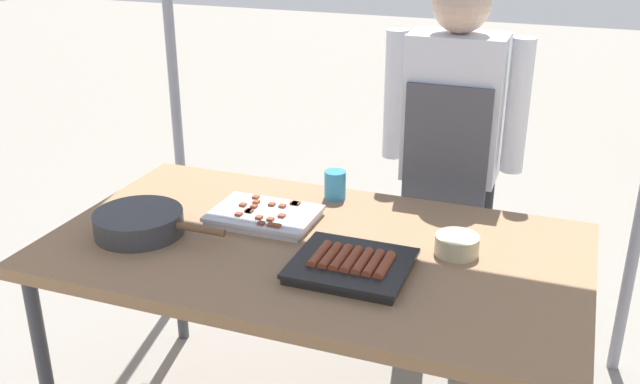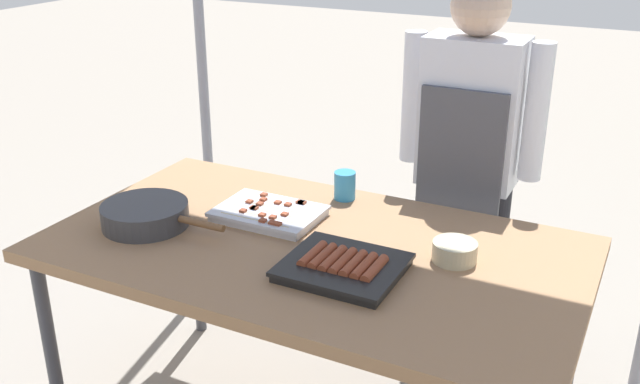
{
  "view_description": "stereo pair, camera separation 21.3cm",
  "coord_description": "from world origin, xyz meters",
  "px_view_note": "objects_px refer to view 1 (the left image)",
  "views": [
    {
      "loc": [
        0.69,
        -1.8,
        1.72
      ],
      "look_at": [
        0.0,
        0.05,
        0.9
      ],
      "focal_mm": 40.22,
      "sensor_mm": 36.0,
      "label": 1
    },
    {
      "loc": [
        0.89,
        -1.71,
        1.72
      ],
      "look_at": [
        0.0,
        0.05,
        0.9
      ],
      "focal_mm": 40.22,
      "sensor_mm": 36.0,
      "label": 2
    }
  ],
  "objects_px": {
    "tray_grilled_sausages": "(351,265)",
    "tray_meat_skewers": "(264,216)",
    "vendor_woman": "(451,147)",
    "stall_table": "(314,260)",
    "drink_cup_near_edge": "(335,185)",
    "cooking_wok": "(139,222)",
    "condiment_bowl": "(457,245)"
  },
  "relations": [
    {
      "from": "tray_meat_skewers",
      "to": "cooking_wok",
      "type": "height_order",
      "value": "cooking_wok"
    },
    {
      "from": "condiment_bowl",
      "to": "stall_table",
      "type": "bearing_deg",
      "value": -167.86
    },
    {
      "from": "vendor_woman",
      "to": "stall_table",
      "type": "bearing_deg",
      "value": 68.91
    },
    {
      "from": "vendor_woman",
      "to": "condiment_bowl",
      "type": "bearing_deg",
      "value": 103.04
    },
    {
      "from": "tray_grilled_sausages",
      "to": "drink_cup_near_edge",
      "type": "relative_size",
      "value": 3.31
    },
    {
      "from": "drink_cup_near_edge",
      "to": "cooking_wok",
      "type": "bearing_deg",
      "value": -134.44
    },
    {
      "from": "condiment_bowl",
      "to": "vendor_woman",
      "type": "distance_m",
      "value": 0.63
    },
    {
      "from": "tray_meat_skewers",
      "to": "cooking_wok",
      "type": "bearing_deg",
      "value": -145.46
    },
    {
      "from": "cooking_wok",
      "to": "vendor_woman",
      "type": "relative_size",
      "value": 0.29
    },
    {
      "from": "tray_grilled_sausages",
      "to": "tray_meat_skewers",
      "type": "height_order",
      "value": "tray_grilled_sausages"
    },
    {
      "from": "tray_meat_skewers",
      "to": "condiment_bowl",
      "type": "distance_m",
      "value": 0.62
    },
    {
      "from": "condiment_bowl",
      "to": "drink_cup_near_edge",
      "type": "xyz_separation_m",
      "value": [
        -0.47,
        0.27,
        0.02
      ]
    },
    {
      "from": "condiment_bowl",
      "to": "drink_cup_near_edge",
      "type": "bearing_deg",
      "value": 150.23
    },
    {
      "from": "tray_grilled_sausages",
      "to": "cooking_wok",
      "type": "distance_m",
      "value": 0.69
    },
    {
      "from": "condiment_bowl",
      "to": "tray_meat_skewers",
      "type": "bearing_deg",
      "value": 178.98
    },
    {
      "from": "tray_meat_skewers",
      "to": "tray_grilled_sausages",
      "type": "bearing_deg",
      "value": -31.05
    },
    {
      "from": "cooking_wok",
      "to": "condiment_bowl",
      "type": "bearing_deg",
      "value": 12.54
    },
    {
      "from": "stall_table",
      "to": "tray_grilled_sausages",
      "type": "bearing_deg",
      "value": -37.63
    },
    {
      "from": "stall_table",
      "to": "condiment_bowl",
      "type": "xyz_separation_m",
      "value": [
        0.41,
        0.09,
        0.08
      ]
    },
    {
      "from": "tray_meat_skewers",
      "to": "drink_cup_near_edge",
      "type": "height_order",
      "value": "drink_cup_near_edge"
    },
    {
      "from": "stall_table",
      "to": "tray_meat_skewers",
      "type": "height_order",
      "value": "tray_meat_skewers"
    },
    {
      "from": "vendor_woman",
      "to": "tray_meat_skewers",
      "type": "bearing_deg",
      "value": 51.37
    },
    {
      "from": "stall_table",
      "to": "cooking_wok",
      "type": "bearing_deg",
      "value": -167.15
    },
    {
      "from": "tray_grilled_sausages",
      "to": "cooking_wok",
      "type": "xyz_separation_m",
      "value": [
        -0.69,
        0.0,
        0.02
      ]
    },
    {
      "from": "cooking_wok",
      "to": "drink_cup_near_edge",
      "type": "relative_size",
      "value": 4.46
    },
    {
      "from": "stall_table",
      "to": "drink_cup_near_edge",
      "type": "height_order",
      "value": "drink_cup_near_edge"
    },
    {
      "from": "tray_grilled_sausages",
      "to": "tray_meat_skewers",
      "type": "distance_m",
      "value": 0.43
    },
    {
      "from": "tray_grilled_sausages",
      "to": "cooking_wok",
      "type": "bearing_deg",
      "value": 179.95
    },
    {
      "from": "tray_meat_skewers",
      "to": "drink_cup_near_edge",
      "type": "xyz_separation_m",
      "value": [
        0.15,
        0.26,
        0.03
      ]
    },
    {
      "from": "stall_table",
      "to": "tray_meat_skewers",
      "type": "relative_size",
      "value": 4.79
    },
    {
      "from": "tray_grilled_sausages",
      "to": "tray_meat_skewers",
      "type": "bearing_deg",
      "value": 148.95
    },
    {
      "from": "stall_table",
      "to": "vendor_woman",
      "type": "height_order",
      "value": "vendor_woman"
    }
  ]
}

